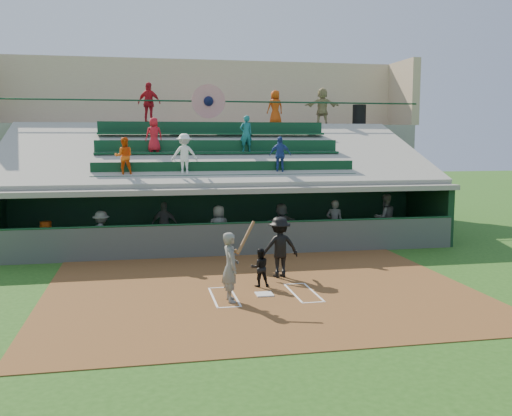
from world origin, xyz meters
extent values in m
plane|color=#235016|center=(0.00, 0.00, 0.00)|extent=(100.00, 100.00, 0.00)
cube|color=brown|center=(0.00, 0.50, 0.01)|extent=(11.00, 9.00, 0.02)
cube|color=silver|center=(0.00, 0.00, 0.04)|extent=(0.43, 0.43, 0.03)
cube|color=silver|center=(-0.75, 0.00, 0.02)|extent=(0.05, 1.80, 0.01)
cube|color=white|center=(0.75, 0.00, 0.02)|extent=(0.05, 1.80, 0.01)
cube|color=white|center=(-1.30, 0.00, 0.02)|extent=(0.05, 1.80, 0.01)
cube|color=white|center=(1.30, 0.00, 0.02)|extent=(0.05, 1.80, 0.01)
cube|color=white|center=(-1.02, 0.90, 0.02)|extent=(0.60, 0.05, 0.01)
cube|color=white|center=(1.02, 0.90, 0.02)|extent=(0.60, 0.05, 0.01)
cube|color=white|center=(-1.02, -0.90, 0.02)|extent=(0.60, 0.05, 0.01)
cube|color=white|center=(1.02, -0.90, 0.02)|extent=(0.60, 0.05, 0.01)
cube|color=gray|center=(0.00, 6.75, 0.02)|extent=(16.00, 3.50, 0.04)
cube|color=gray|center=(0.00, 13.50, 2.30)|extent=(20.00, 3.00, 4.60)
cube|color=#4C504B|center=(0.00, 5.00, 0.55)|extent=(16.00, 0.06, 1.10)
cylinder|color=#143E22|center=(0.00, 5.00, 1.12)|extent=(16.00, 0.08, 0.08)
cube|color=#10311D|center=(0.00, 8.50, 1.10)|extent=(16.00, 0.25, 2.20)
cube|color=black|center=(8.00, 6.75, 1.10)|extent=(0.25, 3.50, 2.20)
cube|color=gray|center=(0.00, 6.75, 2.20)|extent=(16.40, 3.90, 0.18)
cube|color=gray|center=(0.00, 10.25, 1.15)|extent=(16.40, 3.50, 2.30)
cube|color=gray|center=(0.00, 11.90, 2.30)|extent=(16.40, 0.30, 4.60)
cube|color=#9A988C|center=(0.00, 8.60, 3.45)|extent=(16.40, 6.51, 2.37)
cube|color=#0C3520|center=(0.00, 6.20, 2.65)|extent=(9.40, 0.42, 0.08)
cube|color=#0B321A|center=(0.00, 6.40, 2.91)|extent=(9.40, 0.06, 0.45)
cube|color=#0D3920|center=(0.00, 8.10, 3.40)|extent=(9.40, 0.42, 0.08)
cube|color=#0D3A20|center=(0.00, 8.30, 3.66)|extent=(9.40, 0.06, 0.45)
cube|color=#0D3B20|center=(0.00, 10.00, 4.15)|extent=(9.40, 0.42, 0.08)
cube|color=#0C371F|center=(0.00, 10.20, 4.41)|extent=(9.40, 0.06, 0.45)
imported|color=#E6540D|center=(-3.56, 6.30, 3.34)|extent=(0.65, 0.52, 1.30)
imported|color=white|center=(-1.51, 6.30, 3.40)|extent=(0.93, 0.55, 1.42)
imported|color=navy|center=(1.93, 6.30, 3.35)|extent=(0.82, 0.44, 1.33)
imported|color=red|center=(-2.50, 8.20, 4.09)|extent=(0.70, 0.53, 1.29)
imported|color=#17666A|center=(1.02, 8.20, 4.14)|extent=(0.57, 0.44, 1.39)
cylinder|color=#123A22|center=(0.00, 12.00, 5.60)|extent=(20.00, 0.07, 0.07)
cylinder|color=red|center=(0.00, 11.98, 5.60)|extent=(1.50, 0.06, 1.50)
sphere|color=#0D1134|center=(0.00, 11.95, 5.60)|extent=(0.44, 0.44, 0.44)
cube|color=tan|center=(0.00, 15.00, 6.20)|extent=(20.00, 0.40, 3.20)
cube|color=tan|center=(10.00, 13.50, 6.20)|extent=(0.40, 3.00, 3.20)
imported|color=#5E605B|center=(-0.92, -0.40, 0.87)|extent=(0.44, 0.64, 1.69)
cylinder|color=brown|center=(-0.57, -0.55, 1.60)|extent=(0.56, 0.54, 0.75)
sphere|color=olive|center=(-0.79, -0.40, 1.25)|extent=(0.10, 0.10, 0.10)
imported|color=black|center=(0.06, 0.83, 0.53)|extent=(0.50, 0.39, 1.03)
imported|color=black|center=(0.82, 1.77, 0.88)|extent=(1.17, 0.74, 1.72)
cube|color=#996137|center=(0.12, 8.15, 0.29)|extent=(16.40, 3.47, 0.50)
cube|color=white|center=(-6.25, 6.44, 0.41)|extent=(0.89, 0.70, 0.73)
cylinder|color=#EA510D|center=(-6.22, 6.43, 0.96)|extent=(0.38, 0.38, 0.38)
imported|color=#555753|center=(-4.33, 5.45, 0.81)|extent=(1.13, 0.89, 1.54)
imported|color=#585B56|center=(-2.21, 7.04, 0.85)|extent=(1.02, 0.65, 1.62)
imported|color=#5E615C|center=(-0.40, 5.74, 0.84)|extent=(0.85, 0.61, 1.61)
imported|color=#595B56|center=(2.00, 6.39, 0.82)|extent=(1.52, 0.85, 1.56)
imported|color=#555853|center=(3.95, 6.11, 0.87)|extent=(0.72, 0.61, 1.67)
imported|color=#5F625C|center=(6.08, 6.43, 0.94)|extent=(0.92, 0.74, 1.81)
cylinder|color=black|center=(7.38, 12.64, 5.08)|extent=(0.65, 0.65, 0.97)
imported|color=red|center=(-2.60, 12.26, 5.51)|extent=(1.15, 0.84, 1.81)
imported|color=#CB440B|center=(3.17, 12.47, 5.39)|extent=(0.86, 0.64, 1.58)
imported|color=tan|center=(5.53, 12.72, 5.48)|extent=(1.70, 0.86, 1.75)
camera|label=1|loc=(-2.93, -13.71, 3.93)|focal=40.00mm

